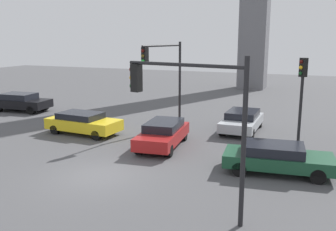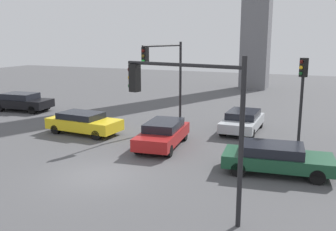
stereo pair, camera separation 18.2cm
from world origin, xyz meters
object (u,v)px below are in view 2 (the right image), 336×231
(traffic_light_2, at_px, (165,68))
(car_5, at_px, (243,121))
(car_4, at_px, (163,133))
(car_0, at_px, (84,122))
(car_2, at_px, (22,101))
(traffic_light_0, at_px, (302,86))
(traffic_light_1, at_px, (185,102))
(car_1, at_px, (276,158))

(traffic_light_2, relative_size, car_5, 1.25)
(traffic_light_2, distance_m, car_4, 4.74)
(car_0, relative_size, car_4, 0.97)
(car_2, bearing_deg, traffic_light_0, -11.59)
(traffic_light_1, xyz_separation_m, car_4, (-3.86, 7.00, -3.15))
(traffic_light_1, relative_size, car_1, 1.10)
(traffic_light_1, bearing_deg, car_5, -76.62)
(traffic_light_2, relative_size, car_1, 1.15)
(traffic_light_0, xyz_separation_m, car_5, (-3.63, 2.80, -2.75))
(traffic_light_0, distance_m, car_2, 22.26)
(traffic_light_0, xyz_separation_m, car_0, (-12.82, -1.65, -2.74))
(traffic_light_2, bearing_deg, car_2, -85.37)
(traffic_light_1, xyz_separation_m, car_1, (2.50, 5.10, -3.19))
(traffic_light_0, bearing_deg, traffic_light_2, -56.96)
(car_0, relative_size, car_1, 0.97)
(traffic_light_0, distance_m, traffic_light_1, 9.89)
(traffic_light_2, bearing_deg, car_0, -49.74)
(car_0, xyz_separation_m, car_5, (9.18, 4.45, -0.01))
(traffic_light_0, bearing_deg, car_0, -44.50)
(car_2, height_order, car_5, car_2)
(traffic_light_0, height_order, traffic_light_1, traffic_light_1)
(traffic_light_2, distance_m, car_5, 6.08)
(traffic_light_2, relative_size, car_2, 1.18)
(traffic_light_1, height_order, car_4, traffic_light_1)
(traffic_light_1, bearing_deg, car_1, -104.96)
(traffic_light_1, height_order, car_5, traffic_light_1)
(car_4, bearing_deg, car_2, -115.05)
(traffic_light_2, bearing_deg, traffic_light_0, 97.62)
(car_2, xyz_separation_m, car_5, (18.30, 0.11, -0.07))
(car_1, relative_size, car_2, 1.03)
(car_1, bearing_deg, traffic_light_1, -122.44)
(car_0, distance_m, car_1, 12.44)
(traffic_light_2, distance_m, car_2, 14.24)
(traffic_light_2, bearing_deg, traffic_light_1, 39.43)
(traffic_light_0, distance_m, car_4, 7.89)
(car_0, bearing_deg, car_2, 158.22)
(traffic_light_2, distance_m, car_1, 9.69)
(car_1, height_order, car_5, car_5)
(traffic_light_0, distance_m, traffic_light_2, 8.29)
(traffic_light_0, bearing_deg, traffic_light_1, 19.55)
(traffic_light_1, bearing_deg, car_4, -49.97)
(car_1, xyz_separation_m, car_5, (-2.97, 7.07, -0.01))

